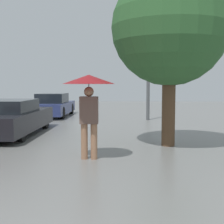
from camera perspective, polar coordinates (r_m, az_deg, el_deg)
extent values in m
cylinder|color=#9E7051|center=(6.97, -5.08, -5.36)|extent=(0.15, 0.15, 0.80)
cylinder|color=#9E7051|center=(6.95, -3.31, -5.39)|extent=(0.15, 0.15, 0.80)
cube|color=brown|center=(6.87, -4.23, 0.35)|extent=(0.40, 0.23, 0.60)
sphere|color=#9E7051|center=(6.85, -4.25, 3.73)|extent=(0.22, 0.22, 0.22)
cylinder|color=#515456|center=(6.85, -4.25, 2.49)|extent=(0.02, 0.02, 0.63)
cone|color=maroon|center=(6.85, -4.27, 5.98)|extent=(1.15, 1.15, 0.20)
cube|color=black|center=(11.00, -18.22, -1.47)|extent=(1.89, 4.57, 0.60)
cube|color=black|center=(10.75, -18.72, 1.05)|extent=(1.60, 2.06, 0.40)
cylinder|color=black|center=(12.64, -19.61, -1.49)|extent=(0.18, 0.58, 0.58)
cylinder|color=black|center=(12.12, -12.11, -1.57)|extent=(0.18, 0.58, 0.58)
cylinder|color=black|center=(9.42, -16.31, -3.52)|extent=(0.18, 0.58, 0.58)
cube|color=navy|center=(16.79, -10.65, 0.77)|extent=(1.61, 4.31, 0.56)
cube|color=black|center=(16.55, -10.84, 2.52)|extent=(1.37, 1.94, 0.48)
cylinder|color=black|center=(18.26, -11.95, 0.62)|extent=(0.18, 0.59, 0.59)
cylinder|color=black|center=(17.97, -7.45, 0.61)|extent=(0.18, 0.59, 0.59)
cylinder|color=black|center=(15.69, -14.29, -0.13)|extent=(0.18, 0.59, 0.59)
cylinder|color=black|center=(15.35, -9.08, -0.15)|extent=(0.18, 0.59, 0.59)
cylinder|color=brown|center=(8.52, 10.31, 1.60)|extent=(0.36, 0.36, 2.31)
sphere|color=#2D5B2D|center=(8.64, 10.52, 15.00)|extent=(3.09, 3.09, 3.09)
cylinder|color=#515456|center=(14.70, 6.64, 6.52)|extent=(0.16, 0.16, 4.10)
sphere|color=beige|center=(14.91, 6.73, 14.76)|extent=(0.28, 0.28, 0.28)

